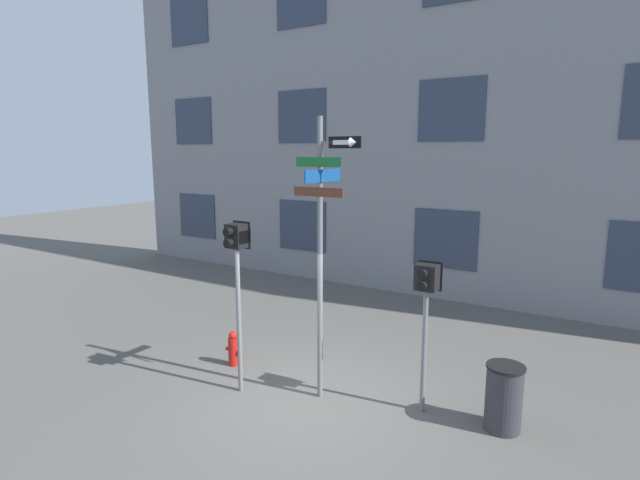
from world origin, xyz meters
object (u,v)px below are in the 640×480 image
(pedestrian_signal_left, at_px, (237,261))
(trash_bin, at_px, (504,397))
(street_sign_pole, at_px, (322,237))
(fire_hydrant, at_px, (233,349))
(pedestrian_signal_right, at_px, (426,295))

(pedestrian_signal_left, distance_m, trash_bin, 4.69)
(street_sign_pole, height_order, fire_hydrant, street_sign_pole)
(pedestrian_signal_left, distance_m, fire_hydrant, 2.29)
(pedestrian_signal_right, bearing_deg, pedestrian_signal_left, -160.60)
(pedestrian_signal_right, xyz_separation_m, fire_hydrant, (-3.77, -0.29, -1.62))
(street_sign_pole, height_order, pedestrian_signal_left, street_sign_pole)
(pedestrian_signal_right, bearing_deg, trash_bin, 6.14)
(street_sign_pole, bearing_deg, pedestrian_signal_right, 16.23)
(pedestrian_signal_left, xyz_separation_m, pedestrian_signal_right, (2.94, 1.04, -0.38))
(street_sign_pole, bearing_deg, trash_bin, 11.96)
(street_sign_pole, distance_m, pedestrian_signal_left, 1.52)
(pedestrian_signal_left, bearing_deg, trash_bin, 15.66)
(pedestrian_signal_right, distance_m, fire_hydrant, 4.11)
(fire_hydrant, bearing_deg, trash_bin, 4.80)
(pedestrian_signal_left, xyz_separation_m, fire_hydrant, (-0.83, 0.75, -2.00))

